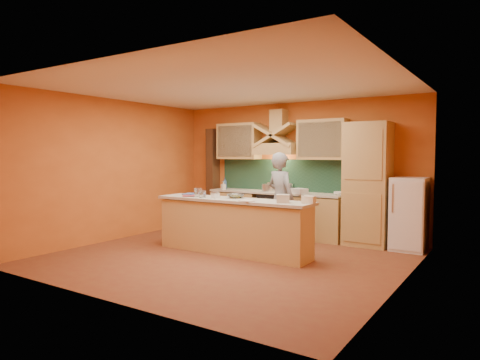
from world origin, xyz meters
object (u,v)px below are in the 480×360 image
Objects in this scene: fridge at (409,214)px; person at (281,199)px; stove at (275,214)px; kitchen_scale at (215,196)px; mixing_bowl at (235,196)px.

fridge is 0.75× the size of person.
stove is 0.52× the size of person.
fridge is at bearing 50.03° from kitchen_scale.
fridge is (2.70, 0.00, 0.20)m from stove.
person reaches higher than fridge.
fridge is 11.71× the size of kitchen_scale.
person reaches higher than kitchen_scale.
stove is 3.12× the size of mixing_bowl.
stove is 0.69× the size of fridge.
stove is at bearing 101.64° from kitchen_scale.
fridge is 3.11m from mixing_bowl.
stove is at bearing -35.67° from person.
stove is 1.86m from mixing_bowl.
person is at bearing -158.08° from fridge.
mixing_bowl is (0.17, -1.77, 0.53)m from stove.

